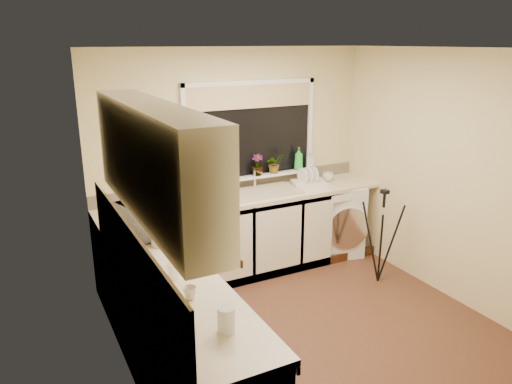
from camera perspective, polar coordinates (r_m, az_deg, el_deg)
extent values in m
plane|color=brown|center=(4.74, 5.51, -14.86)|extent=(3.20, 3.20, 0.00)
plane|color=white|center=(4.02, 6.54, 16.28)|extent=(3.20, 3.20, 0.00)
plane|color=beige|center=(5.49, -2.59, 3.65)|extent=(3.20, 0.00, 3.20)
plane|color=beige|center=(3.16, 21.09, -7.95)|extent=(3.20, 0.00, 3.20)
plane|color=beige|center=(3.64, -15.72, -4.10)|extent=(0.00, 3.00, 3.00)
plane|color=beige|center=(5.24, 20.82, 1.88)|extent=(0.00, 3.00, 3.00)
cube|color=silver|center=(5.35, -4.30, -5.72)|extent=(2.55, 0.60, 0.86)
cube|color=silver|center=(3.80, -9.13, -16.16)|extent=(0.54, 2.40, 0.86)
cube|color=beige|center=(5.32, -1.19, -0.64)|extent=(3.20, 0.60, 0.04)
cube|color=beige|center=(3.58, -9.47, -10.11)|extent=(0.60, 2.40, 0.04)
cube|color=silver|center=(3.08, -11.90, 3.59)|extent=(0.28, 1.90, 0.70)
cube|color=beige|center=(3.41, -14.31, -7.30)|extent=(0.02, 2.40, 0.45)
cube|color=beige|center=(5.54, -2.51, 1.06)|extent=(3.20, 0.02, 0.14)
cube|color=black|center=(5.49, -0.66, 7.14)|extent=(1.50, 0.02, 1.00)
cube|color=tan|center=(5.42, -0.56, 11.01)|extent=(1.50, 0.02, 0.25)
cube|color=white|center=(5.56, -0.39, 1.82)|extent=(1.60, 0.14, 0.03)
cube|color=tan|center=(5.39, 0.72, -0.01)|extent=(0.82, 0.46, 0.03)
cylinder|color=silver|center=(5.52, -0.16, 1.55)|extent=(0.03, 0.03, 0.24)
cube|color=white|center=(6.05, 8.86, -3.07)|extent=(0.73, 0.71, 0.87)
cube|color=#9E9EA5|center=(5.10, -5.22, -1.15)|extent=(0.42, 0.37, 0.02)
cube|color=#5A80F6|center=(5.20, -5.21, 0.70)|extent=(0.34, 0.19, 0.24)
cylinder|color=white|center=(4.09, -10.97, -4.56)|extent=(0.17, 0.17, 0.23)
cube|color=beige|center=(5.68, 6.18, 0.93)|extent=(0.44, 0.38, 0.06)
cylinder|color=white|center=(2.91, -3.48, -14.54)|extent=(0.10, 0.10, 0.15)
cylinder|color=silver|center=(3.54, -9.65, -9.08)|extent=(0.08, 0.08, 0.11)
imported|color=white|center=(4.36, -12.67, -3.01)|extent=(0.46, 0.56, 0.27)
imported|color=#999999|center=(5.26, -5.91, 2.55)|extent=(0.16, 0.13, 0.27)
imported|color=#999999|center=(5.39, -3.07, 2.82)|extent=(0.14, 0.11, 0.25)
imported|color=#999999|center=(5.52, 0.12, 3.17)|extent=(0.18, 0.18, 0.24)
imported|color=#999999|center=(5.63, 2.14, 3.32)|extent=(0.20, 0.17, 0.22)
imported|color=green|center=(5.78, 4.98, 3.88)|extent=(0.13, 0.13, 0.27)
imported|color=#999999|center=(5.89, 6.27, 3.68)|extent=(0.11, 0.11, 0.18)
imported|color=silver|center=(5.91, 8.35, 1.75)|extent=(0.18, 0.18, 0.10)
imported|color=beige|center=(3.27, -7.68, -11.54)|extent=(0.11, 0.11, 0.08)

